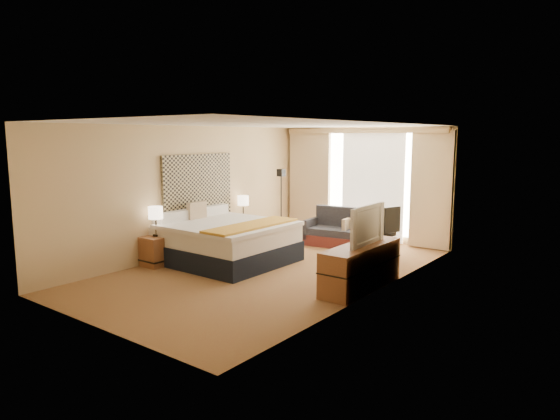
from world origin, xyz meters
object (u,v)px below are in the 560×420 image
Objects in this scene: loveseat at (338,233)px; bed at (225,241)px; desk_chair at (387,235)px; media_dresser at (361,267)px; lamp_left at (156,213)px; nightstand_left at (157,251)px; floor_lamp at (281,190)px; nightstand_right at (246,231)px; lamp_right at (243,201)px; television at (362,224)px.

bed is at bearing -118.51° from loveseat.
bed is 2.17× the size of desk_chair.
media_dresser is 1.73× the size of desk_chair.
bed is 1.59× the size of loveseat.
nightstand_left is at bearing -5.60° from lamp_left.
floor_lamp reaches higher than desk_chair.
nightstand_right is at bearing -112.78° from floor_lamp.
media_dresser is 2.89m from bed.
media_dresser is 4.14m from floor_lamp.
media_dresser is at bearing 1.27° from bed.
nightstand_left is at bearing -124.35° from loveseat.
floor_lamp is (-0.45, 2.36, 0.76)m from bed.
lamp_left is at bearing -164.20° from media_dresser.
lamp_left is at bearing 174.40° from nightstand_left.
lamp_right is 0.48× the size of television.
loveseat reaches higher than nightstand_left.
nightstand_right is 3.97m from media_dresser.
media_dresser is at bearing -53.77° from desk_chair.
desk_chair is (1.37, -0.41, 0.19)m from loveseat.
loveseat is at bearing 63.15° from lamp_left.
media_dresser reaches higher than nightstand_right.
bed is at bearing -79.20° from floor_lamp.
desk_chair is 4.47m from lamp_left.
loveseat is 1.44m from desk_chair.
loveseat reaches higher than nightstand_right.
loveseat is 2.70× the size of lamp_right.
desk_chair is at bearing 44.75° from lamp_left.
loveseat is at bearing -175.35° from desk_chair.
lamp_left is at bearing -96.23° from floor_lamp.
floor_lamp is at bearing 54.18° from television.
lamp_right is at bearing -136.69° from nightstand_right.
lamp_left is (-0.01, 0.00, 0.71)m from nightstand_left.
bed is at bearing -178.73° from media_dresser.
bed is 1.79m from lamp_right.
nightstand_right is 1.05× the size of lamp_right.
media_dresser reaches higher than nightstand_left.
lamp_left reaches higher than loveseat.
television is (3.69, -1.34, 0.06)m from lamp_right.
floor_lamp is at bearing 67.22° from nightstand_right.
nightstand_left is 0.24× the size of bed.
bed reaches higher than nightstand_left.
nightstand_left is at bearing -96.08° from floor_lamp.
desk_chair is at bearing 44.83° from nightstand_left.
media_dresser is 3.14m from loveseat.
media_dresser is at bearing -34.53° from floor_lamp.
nightstand_left is 0.33× the size of floor_lamp.
desk_chair is 1.98× the size of lamp_right.
lamp_right reaches higher than nightstand_right.
television reaches higher than desk_chair.
lamp_left reaches higher than nightstand_right.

